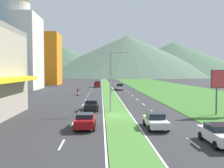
# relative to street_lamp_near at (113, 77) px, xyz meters

# --- Properties ---
(ground_plane) EXTENTS (600.00, 600.00, 0.00)m
(ground_plane) POSITION_rel_street_lamp_near_xyz_m (0.46, -2.77, -4.84)
(ground_plane) COLOR #2D2D30
(grass_median) EXTENTS (3.20, 240.00, 0.06)m
(grass_median) POSITION_rel_street_lamp_near_xyz_m (0.46, 57.23, -4.81)
(grass_median) COLOR #477F33
(grass_median) RESTS_ON ground_plane
(grass_verge_right) EXTENTS (24.00, 240.00, 0.06)m
(grass_verge_right) POSITION_rel_street_lamp_near_xyz_m (21.06, 57.23, -4.81)
(grass_verge_right) COLOR #387028
(grass_verge_right) RESTS_ON ground_plane
(lane_dash_left_1) EXTENTS (0.16, 2.80, 0.01)m
(lane_dash_left_1) POSITION_rel_street_lamp_near_xyz_m (-4.64, -15.08, -4.84)
(lane_dash_left_1) COLOR silver
(lane_dash_left_1) RESTS_ON ground_plane
(lane_dash_left_2) EXTENTS (0.16, 2.80, 0.01)m
(lane_dash_left_2) POSITION_rel_street_lamp_near_xyz_m (-4.64, -7.39, -4.84)
(lane_dash_left_2) COLOR silver
(lane_dash_left_2) RESTS_ON ground_plane
(lane_dash_left_3) EXTENTS (0.16, 2.80, 0.01)m
(lane_dash_left_3) POSITION_rel_street_lamp_near_xyz_m (-4.64, 0.30, -4.84)
(lane_dash_left_3) COLOR silver
(lane_dash_left_3) RESTS_ON ground_plane
(lane_dash_left_4) EXTENTS (0.16, 2.80, 0.01)m
(lane_dash_left_4) POSITION_rel_street_lamp_near_xyz_m (-4.64, 7.99, -4.84)
(lane_dash_left_4) COLOR silver
(lane_dash_left_4) RESTS_ON ground_plane
(lane_dash_left_5) EXTENTS (0.16, 2.80, 0.01)m
(lane_dash_left_5) POSITION_rel_street_lamp_near_xyz_m (-4.64, 15.68, -4.84)
(lane_dash_left_5) COLOR silver
(lane_dash_left_5) RESTS_ON ground_plane
(lane_dash_left_6) EXTENTS (0.16, 2.80, 0.01)m
(lane_dash_left_6) POSITION_rel_street_lamp_near_xyz_m (-4.64, 23.37, -4.84)
(lane_dash_left_6) COLOR silver
(lane_dash_left_6) RESTS_ON ground_plane
(lane_dash_left_7) EXTENTS (0.16, 2.80, 0.01)m
(lane_dash_left_7) POSITION_rel_street_lamp_near_xyz_m (-4.64, 31.06, -4.84)
(lane_dash_left_7) COLOR silver
(lane_dash_left_7) RESTS_ON ground_plane
(lane_dash_left_8) EXTENTS (0.16, 2.80, 0.01)m
(lane_dash_left_8) POSITION_rel_street_lamp_near_xyz_m (-4.64, 38.74, -4.84)
(lane_dash_left_8) COLOR silver
(lane_dash_left_8) RESTS_ON ground_plane
(lane_dash_left_9) EXTENTS (0.16, 2.80, 0.01)m
(lane_dash_left_9) POSITION_rel_street_lamp_near_xyz_m (-4.64, 46.43, -4.84)
(lane_dash_left_9) COLOR silver
(lane_dash_left_9) RESTS_ON ground_plane
(lane_dash_left_10) EXTENTS (0.16, 2.80, 0.01)m
(lane_dash_left_10) POSITION_rel_street_lamp_near_xyz_m (-4.64, 54.12, -4.84)
(lane_dash_left_10) COLOR silver
(lane_dash_left_10) RESTS_ON ground_plane
(lane_dash_left_11) EXTENTS (0.16, 2.80, 0.01)m
(lane_dash_left_11) POSITION_rel_street_lamp_near_xyz_m (-4.64, 61.81, -4.84)
(lane_dash_left_11) COLOR silver
(lane_dash_left_11) RESTS_ON ground_plane
(lane_dash_left_12) EXTENTS (0.16, 2.80, 0.01)m
(lane_dash_left_12) POSITION_rel_street_lamp_near_xyz_m (-4.64, 69.50, -4.84)
(lane_dash_left_12) COLOR silver
(lane_dash_left_12) RESTS_ON ground_plane
(lane_dash_left_13) EXTENTS (0.16, 2.80, 0.01)m
(lane_dash_left_13) POSITION_rel_street_lamp_near_xyz_m (-4.64, 77.19, -4.84)
(lane_dash_left_13) COLOR silver
(lane_dash_left_13) RESTS_ON ground_plane
(lane_dash_left_14) EXTENTS (0.16, 2.80, 0.01)m
(lane_dash_left_14) POSITION_rel_street_lamp_near_xyz_m (-4.64, 84.88, -4.84)
(lane_dash_left_14) COLOR silver
(lane_dash_left_14) RESTS_ON ground_plane
(lane_dash_left_15) EXTENTS (0.16, 2.80, 0.01)m
(lane_dash_left_15) POSITION_rel_street_lamp_near_xyz_m (-4.64, 92.57, -4.84)
(lane_dash_left_15) COLOR silver
(lane_dash_left_15) RESTS_ON ground_plane
(lane_dash_right_1) EXTENTS (0.16, 2.80, 0.01)m
(lane_dash_right_1) POSITION_rel_street_lamp_near_xyz_m (5.56, -15.08, -4.84)
(lane_dash_right_1) COLOR silver
(lane_dash_right_1) RESTS_ON ground_plane
(lane_dash_right_2) EXTENTS (0.16, 2.80, 0.01)m
(lane_dash_right_2) POSITION_rel_street_lamp_near_xyz_m (5.56, -7.39, -4.84)
(lane_dash_right_2) COLOR silver
(lane_dash_right_2) RESTS_ON ground_plane
(lane_dash_right_3) EXTENTS (0.16, 2.80, 0.01)m
(lane_dash_right_3) POSITION_rel_street_lamp_near_xyz_m (5.56, 0.30, -4.84)
(lane_dash_right_3) COLOR silver
(lane_dash_right_3) RESTS_ON ground_plane
(lane_dash_right_4) EXTENTS (0.16, 2.80, 0.01)m
(lane_dash_right_4) POSITION_rel_street_lamp_near_xyz_m (5.56, 7.99, -4.84)
(lane_dash_right_4) COLOR silver
(lane_dash_right_4) RESTS_ON ground_plane
(lane_dash_right_5) EXTENTS (0.16, 2.80, 0.01)m
(lane_dash_right_5) POSITION_rel_street_lamp_near_xyz_m (5.56, 15.68, -4.84)
(lane_dash_right_5) COLOR silver
(lane_dash_right_5) RESTS_ON ground_plane
(lane_dash_right_6) EXTENTS (0.16, 2.80, 0.01)m
(lane_dash_right_6) POSITION_rel_street_lamp_near_xyz_m (5.56, 23.37, -4.84)
(lane_dash_right_6) COLOR silver
(lane_dash_right_6) RESTS_ON ground_plane
(lane_dash_right_7) EXTENTS (0.16, 2.80, 0.01)m
(lane_dash_right_7) POSITION_rel_street_lamp_near_xyz_m (5.56, 31.06, -4.84)
(lane_dash_right_7) COLOR silver
(lane_dash_right_7) RESTS_ON ground_plane
(lane_dash_right_8) EXTENTS (0.16, 2.80, 0.01)m
(lane_dash_right_8) POSITION_rel_street_lamp_near_xyz_m (5.56, 38.74, -4.84)
(lane_dash_right_8) COLOR silver
(lane_dash_right_8) RESTS_ON ground_plane
(lane_dash_right_9) EXTENTS (0.16, 2.80, 0.01)m
(lane_dash_right_9) POSITION_rel_street_lamp_near_xyz_m (5.56, 46.43, -4.84)
(lane_dash_right_9) COLOR silver
(lane_dash_right_9) RESTS_ON ground_plane
(lane_dash_right_10) EXTENTS (0.16, 2.80, 0.01)m
(lane_dash_right_10) POSITION_rel_street_lamp_near_xyz_m (5.56, 54.12, -4.84)
(lane_dash_right_10) COLOR silver
(lane_dash_right_10) RESTS_ON ground_plane
(lane_dash_right_11) EXTENTS (0.16, 2.80, 0.01)m
(lane_dash_right_11) POSITION_rel_street_lamp_near_xyz_m (5.56, 61.81, -4.84)
(lane_dash_right_11) COLOR silver
(lane_dash_right_11) RESTS_ON ground_plane
(lane_dash_right_12) EXTENTS (0.16, 2.80, 0.01)m
(lane_dash_right_12) POSITION_rel_street_lamp_near_xyz_m (5.56, 69.50, -4.84)
(lane_dash_right_12) COLOR silver
(lane_dash_right_12) RESTS_ON ground_plane
(lane_dash_right_13) EXTENTS (0.16, 2.80, 0.01)m
(lane_dash_right_13) POSITION_rel_street_lamp_near_xyz_m (5.56, 77.19, -4.84)
(lane_dash_right_13) COLOR silver
(lane_dash_right_13) RESTS_ON ground_plane
(lane_dash_right_14) EXTENTS (0.16, 2.80, 0.01)m
(lane_dash_right_14) POSITION_rel_street_lamp_near_xyz_m (5.56, 84.88, -4.84)
(lane_dash_right_14) COLOR silver
(lane_dash_right_14) RESTS_ON ground_plane
(lane_dash_right_15) EXTENTS (0.16, 2.80, 0.01)m
(lane_dash_right_15) POSITION_rel_street_lamp_near_xyz_m (5.56, 92.57, -4.84)
(lane_dash_right_15) COLOR silver
(lane_dash_right_15) RESTS_ON ground_plane
(edge_line_median_left) EXTENTS (0.16, 240.00, 0.01)m
(edge_line_median_left) POSITION_rel_street_lamp_near_xyz_m (-1.29, 57.23, -4.84)
(edge_line_median_left) COLOR silver
(edge_line_median_left) RESTS_ON ground_plane
(edge_line_median_right) EXTENTS (0.16, 240.00, 0.01)m
(edge_line_median_right) POSITION_rel_street_lamp_near_xyz_m (2.21, 57.23, -4.84)
(edge_line_median_right) COLOR silver
(edge_line_median_right) RESTS_ON ground_plane
(domed_building) EXTENTS (14.34, 14.34, 33.44)m
(domed_building) POSITION_rel_street_lamp_near_xyz_m (-28.08, 45.96, 9.40)
(domed_building) COLOR beige
(domed_building) RESTS_ON ground_plane
(midrise_colored) EXTENTS (13.62, 13.62, 21.44)m
(midrise_colored) POSITION_rel_street_lamp_near_xyz_m (-25.86, 74.38, 5.87)
(midrise_colored) COLOR orange
(midrise_colored) RESTS_ON ground_plane
(hill_far_left) EXTENTS (144.75, 144.75, 34.32)m
(hill_far_left) POSITION_rel_street_lamp_near_xyz_m (-45.82, 251.44, 12.31)
(hill_far_left) COLOR #47664C
(hill_far_left) RESTS_ON ground_plane
(hill_far_center) EXTENTS (199.91, 199.91, 44.71)m
(hill_far_center) POSITION_rel_street_lamp_near_xyz_m (27.61, 246.53, 17.51)
(hill_far_center) COLOR #516B56
(hill_far_center) RESTS_ON ground_plane
(hill_far_right) EXTENTS (194.50, 194.50, 39.64)m
(hill_far_right) POSITION_rel_street_lamp_near_xyz_m (84.18, 263.86, 14.97)
(hill_far_right) COLOR #47664C
(hill_far_right) RESTS_ON ground_plane
(street_lamp_near) EXTENTS (2.94, 0.45, 8.32)m
(street_lamp_near) POSITION_rel_street_lamp_near_xyz_m (0.00, 0.00, 0.00)
(street_lamp_near) COLOR #99999E
(street_lamp_near) RESTS_ON ground_plane
(street_lamp_mid) EXTENTS (3.08, 0.39, 10.64)m
(street_lamp_mid) POSITION_rel_street_lamp_near_xyz_m (0.78, 31.65, 1.21)
(street_lamp_mid) COLOR #99999E
(street_lamp_mid) RESTS_ON ground_plane
(car_0) EXTENTS (1.95, 4.54, 1.50)m
(car_0) POSITION_rel_street_lamp_near_xyz_m (3.74, -9.79, -4.08)
(car_0) COLOR silver
(car_0) RESTS_ON ground_plane
(car_1) EXTENTS (2.04, 4.38, 1.51)m
(car_1) POSITION_rel_street_lamp_near_xyz_m (7.43, -15.50, -4.06)
(car_1) COLOR silver
(car_1) RESTS_ON ground_plane
(car_2) EXTENTS (2.00, 4.62, 1.54)m
(car_2) POSITION_rel_street_lamp_near_xyz_m (-2.99, 1.95, -4.06)
(car_2) COLOR black
(car_2) RESTS_ON ground_plane
(car_3) EXTENTS (2.01, 4.22, 1.50)m
(car_3) POSITION_rel_street_lamp_near_xyz_m (-3.19, -9.61, -4.06)
(car_3) COLOR maroon
(car_3) RESTS_ON ground_plane
(car_4) EXTENTS (1.92, 4.53, 1.42)m
(car_4) POSITION_rel_street_lamp_near_xyz_m (-3.17, 77.01, -4.10)
(car_4) COLOR #C6842D
(car_4) RESTS_ON ground_plane
(pickup_truck_0) EXTENTS (2.18, 5.40, 2.00)m
(pickup_truck_0) POSITION_rel_street_lamp_near_xyz_m (3.86, 41.04, -3.86)
(pickup_truck_0) COLOR silver
(pickup_truck_0) RESTS_ON ground_plane
(pickup_truck_1) EXTENTS (2.18, 5.40, 2.00)m
(pickup_truck_1) POSITION_rel_street_lamp_near_xyz_m (-2.97, 55.79, -3.86)
(pickup_truck_1) COLOR maroon
(pickup_truck_1) RESTS_ON ground_plane
(motorcycle_rider) EXTENTS (0.36, 2.00, 1.80)m
(motorcycle_rider) POSITION_rel_street_lamp_near_xyz_m (-6.97, 24.38, -4.10)
(motorcycle_rider) COLOR black
(motorcycle_rider) RESTS_ON ground_plane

